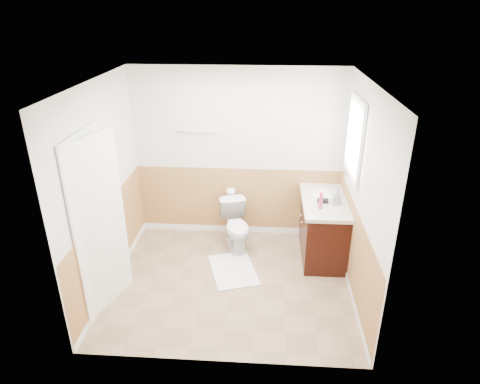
# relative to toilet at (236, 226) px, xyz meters

# --- Properties ---
(floor) EXTENTS (3.00, 3.00, 0.00)m
(floor) POSITION_rel_toilet_xyz_m (-0.01, -0.84, -0.34)
(floor) COLOR #8C7051
(floor) RESTS_ON ground
(ceiling) EXTENTS (3.00, 3.00, 0.00)m
(ceiling) POSITION_rel_toilet_xyz_m (-0.01, -0.84, 2.16)
(ceiling) COLOR white
(ceiling) RESTS_ON floor
(wall_back) EXTENTS (3.00, 0.00, 3.00)m
(wall_back) POSITION_rel_toilet_xyz_m (-0.01, 0.46, 0.91)
(wall_back) COLOR silver
(wall_back) RESTS_ON floor
(wall_front) EXTENTS (3.00, 0.00, 3.00)m
(wall_front) POSITION_rel_toilet_xyz_m (-0.01, -2.14, 0.91)
(wall_front) COLOR silver
(wall_front) RESTS_ON floor
(wall_left) EXTENTS (0.00, 3.00, 3.00)m
(wall_left) POSITION_rel_toilet_xyz_m (-1.51, -0.84, 0.91)
(wall_left) COLOR silver
(wall_left) RESTS_ON floor
(wall_right) EXTENTS (0.00, 3.00, 3.00)m
(wall_right) POSITION_rel_toilet_xyz_m (1.49, -0.84, 0.91)
(wall_right) COLOR silver
(wall_right) RESTS_ON floor
(wainscot_back) EXTENTS (3.00, 0.00, 3.00)m
(wainscot_back) POSITION_rel_toilet_xyz_m (-0.01, 0.45, 0.16)
(wainscot_back) COLOR #AF7B46
(wainscot_back) RESTS_ON floor
(wainscot_front) EXTENTS (3.00, 0.00, 3.00)m
(wainscot_front) POSITION_rel_toilet_xyz_m (-0.01, -2.12, 0.16)
(wainscot_front) COLOR #AF7B46
(wainscot_front) RESTS_ON floor
(wainscot_left) EXTENTS (0.00, 2.60, 2.60)m
(wainscot_left) POSITION_rel_toilet_xyz_m (-1.50, -0.84, 0.16)
(wainscot_left) COLOR #AF7B46
(wainscot_left) RESTS_ON floor
(wainscot_right) EXTENTS (0.00, 2.60, 2.60)m
(wainscot_right) POSITION_rel_toilet_xyz_m (1.48, -0.84, 0.16)
(wainscot_right) COLOR #AF7B46
(wainscot_right) RESTS_ON floor
(toilet) EXTENTS (0.56, 0.75, 0.68)m
(toilet) POSITION_rel_toilet_xyz_m (0.00, 0.00, 0.00)
(toilet) COLOR white
(toilet) RESTS_ON floor
(bath_mat) EXTENTS (0.76, 0.93, 0.02)m
(bath_mat) POSITION_rel_toilet_xyz_m (0.00, -0.60, -0.33)
(bath_mat) COLOR white
(bath_mat) RESTS_ON floor
(vanity_cabinet) EXTENTS (0.55, 1.10, 0.80)m
(vanity_cabinet) POSITION_rel_toilet_xyz_m (1.20, -0.10, 0.06)
(vanity_cabinet) COLOR black
(vanity_cabinet) RESTS_ON floor
(vanity_knob_left) EXTENTS (0.03, 0.03, 0.03)m
(vanity_knob_left) POSITION_rel_toilet_xyz_m (0.90, -0.20, 0.21)
(vanity_knob_left) COLOR silver
(vanity_knob_left) RESTS_ON vanity_cabinet
(vanity_knob_right) EXTENTS (0.03, 0.03, 0.03)m
(vanity_knob_right) POSITION_rel_toilet_xyz_m (0.90, -0.00, 0.21)
(vanity_knob_right) COLOR white
(vanity_knob_right) RESTS_ON vanity_cabinet
(countertop) EXTENTS (0.60, 1.15, 0.05)m
(countertop) POSITION_rel_toilet_xyz_m (1.19, -0.10, 0.48)
(countertop) COLOR beige
(countertop) RESTS_ON vanity_cabinet
(sink_basin) EXTENTS (0.36, 0.36, 0.02)m
(sink_basin) POSITION_rel_toilet_xyz_m (1.20, 0.05, 0.52)
(sink_basin) COLOR white
(sink_basin) RESTS_ON countertop
(faucet) EXTENTS (0.02, 0.02, 0.14)m
(faucet) POSITION_rel_toilet_xyz_m (1.38, 0.05, 0.58)
(faucet) COLOR #B9B8BF
(faucet) RESTS_ON countertop
(lotion_bottle) EXTENTS (0.05, 0.05, 0.22)m
(lotion_bottle) POSITION_rel_toilet_xyz_m (1.10, -0.37, 0.62)
(lotion_bottle) COLOR #BF3157
(lotion_bottle) RESTS_ON countertop
(soap_dispenser) EXTENTS (0.11, 0.11, 0.20)m
(soap_dispenser) POSITION_rel_toilet_xyz_m (1.32, -0.22, 0.61)
(soap_dispenser) COLOR gray
(soap_dispenser) RESTS_ON countertop
(hair_dryer_body) EXTENTS (0.14, 0.07, 0.07)m
(hair_dryer_body) POSITION_rel_toilet_xyz_m (1.15, -0.20, 0.54)
(hair_dryer_body) COLOR black
(hair_dryer_body) RESTS_ON countertop
(hair_dryer_handle) EXTENTS (0.03, 0.03, 0.07)m
(hair_dryer_handle) POSITION_rel_toilet_xyz_m (1.12, -0.23, 0.51)
(hair_dryer_handle) COLOR black
(hair_dryer_handle) RESTS_ON countertop
(mirror_panel) EXTENTS (0.02, 0.35, 0.90)m
(mirror_panel) POSITION_rel_toilet_xyz_m (1.47, 0.26, 1.21)
(mirror_panel) COLOR silver
(mirror_panel) RESTS_ON wall_right
(window_frame) EXTENTS (0.04, 0.80, 1.00)m
(window_frame) POSITION_rel_toilet_xyz_m (1.46, -0.25, 1.41)
(window_frame) COLOR white
(window_frame) RESTS_ON wall_right
(window_glass) EXTENTS (0.01, 0.70, 0.90)m
(window_glass) POSITION_rel_toilet_xyz_m (1.48, -0.25, 1.41)
(window_glass) COLOR white
(window_glass) RESTS_ON wall_right
(door) EXTENTS (0.29, 0.78, 2.04)m
(door) POSITION_rel_toilet_xyz_m (-1.41, -1.29, 0.68)
(door) COLOR white
(door) RESTS_ON wall_left
(door_frame) EXTENTS (0.02, 0.92, 2.10)m
(door_frame) POSITION_rel_toilet_xyz_m (-1.49, -1.29, 0.69)
(door_frame) COLOR white
(door_frame) RESTS_ON wall_left
(door_knob) EXTENTS (0.06, 0.06, 0.06)m
(door_knob) POSITION_rel_toilet_xyz_m (-1.35, -0.96, 0.61)
(door_knob) COLOR silver
(door_knob) RESTS_ON door
(towel_bar) EXTENTS (0.62, 0.02, 0.02)m
(towel_bar) POSITION_rel_toilet_xyz_m (-0.56, 0.41, 1.26)
(towel_bar) COLOR silver
(towel_bar) RESTS_ON wall_back
(tp_holder_bar) EXTENTS (0.14, 0.02, 0.02)m
(tp_holder_bar) POSITION_rel_toilet_xyz_m (-0.11, 0.39, 0.36)
(tp_holder_bar) COLOR silver
(tp_holder_bar) RESTS_ON wall_back
(tp_roll) EXTENTS (0.10, 0.11, 0.11)m
(tp_roll) POSITION_rel_toilet_xyz_m (-0.11, 0.39, 0.36)
(tp_roll) COLOR white
(tp_roll) RESTS_ON tp_holder_bar
(tp_sheet) EXTENTS (0.10, 0.01, 0.16)m
(tp_sheet) POSITION_rel_toilet_xyz_m (-0.11, 0.39, 0.25)
(tp_sheet) COLOR white
(tp_sheet) RESTS_ON tp_roll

